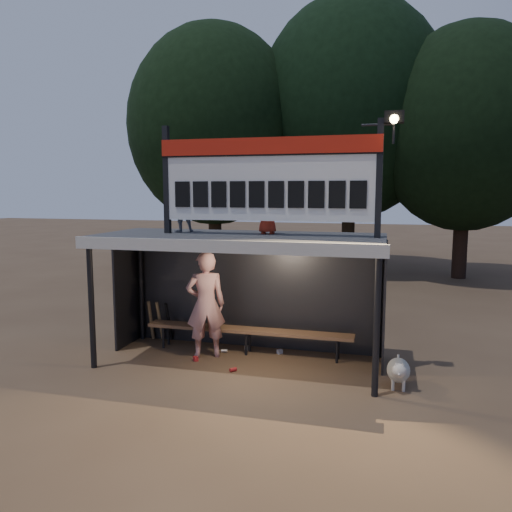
{
  "coord_description": "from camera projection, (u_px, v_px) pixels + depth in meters",
  "views": [
    {
      "loc": [
        2.51,
        -8.32,
        3.08
      ],
      "look_at": [
        0.2,
        0.4,
        1.9
      ],
      "focal_mm": 35.0,
      "sensor_mm": 36.0,
      "label": 1
    }
  ],
  "objects": [
    {
      "name": "dog",
      "position": [
        398.0,
        370.0,
        7.83
      ],
      "size": [
        0.36,
        0.81,
        0.49
      ],
      "color": "beige",
      "rests_on": "ground"
    },
    {
      "name": "bench",
      "position": [
        248.0,
        331.0,
        9.48
      ],
      "size": [
        4.0,
        0.35,
        0.48
      ],
      "color": "brown",
      "rests_on": "ground"
    },
    {
      "name": "litter",
      "position": [
        237.0,
        355.0,
        9.29
      ],
      "size": [
        1.52,
        1.32,
        0.08
      ],
      "color": "#AC1D1F",
      "rests_on": "ground"
    },
    {
      "name": "bats",
      "position": [
        160.0,
        321.0,
        10.24
      ],
      "size": [
        0.47,
        0.32,
        0.84
      ],
      "color": "#967146",
      "rests_on": "ground"
    },
    {
      "name": "dugout_shelter",
      "position": [
        243.0,
        260.0,
        9.0
      ],
      "size": [
        5.1,
        2.08,
        2.32
      ],
      "color": "#38393B",
      "rests_on": "ground"
    },
    {
      "name": "child_b",
      "position": [
        268.0,
        210.0,
        8.82
      ],
      "size": [
        0.41,
        0.27,
        0.84
      ],
      "primitive_type": "imported",
      "rotation": [
        0.0,
        0.0,
        3.15
      ],
      "color": "#B12D1B",
      "rests_on": "dugout_shelter"
    },
    {
      "name": "player",
      "position": [
        206.0,
        304.0,
        9.22
      ],
      "size": [
        0.85,
        0.73,
        1.98
      ],
      "primitive_type": "imported",
      "rotation": [
        0.0,
        0.0,
        3.55
      ],
      "color": "silver",
      "rests_on": "ground"
    },
    {
      "name": "ground",
      "position": [
        240.0,
        363.0,
        9.01
      ],
      "size": [
        80.0,
        80.0,
        0.0
      ],
      "primitive_type": "plane",
      "color": "#4E3927",
      "rests_on": "ground"
    },
    {
      "name": "scoreboard_assembly",
      "position": [
        270.0,
        176.0,
        8.43
      ],
      "size": [
        4.1,
        0.27,
        1.99
      ],
      "color": "black",
      "rests_on": "dugout_shelter"
    },
    {
      "name": "tree_left",
      "position": [
        214.0,
        126.0,
        18.9
      ],
      "size": [
        6.46,
        6.46,
        9.27
      ],
      "color": "#2E2114",
      "rests_on": "ground"
    },
    {
      "name": "tree_mid",
      "position": [
        351.0,
        109.0,
        18.98
      ],
      "size": [
        7.22,
        7.22,
        10.36
      ],
      "color": "black",
      "rests_on": "ground"
    },
    {
      "name": "child_a",
      "position": [
        181.0,
        207.0,
        9.23
      ],
      "size": [
        0.56,
        0.54,
        0.91
      ],
      "primitive_type": "imported",
      "rotation": [
        0.0,
        0.0,
        3.79
      ],
      "color": "gray",
      "rests_on": "dugout_shelter"
    },
    {
      "name": "tree_right",
      "position": [
        466.0,
        129.0,
        17.13
      ],
      "size": [
        6.08,
        6.08,
        8.72
      ],
      "color": "black",
      "rests_on": "ground"
    }
  ]
}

